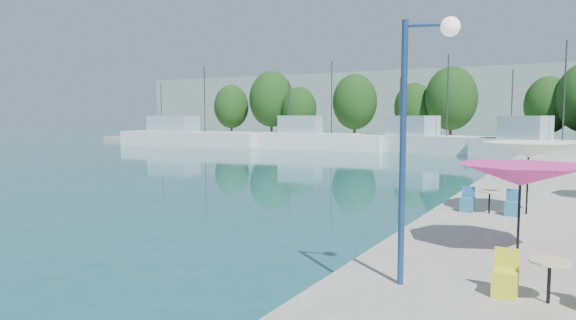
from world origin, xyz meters
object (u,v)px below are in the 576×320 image
Objects in this scene: street_lamp at (421,102)px; trawler_01 at (189,137)px; trawler_04 at (542,149)px; trawler_02 at (316,140)px; trawler_03 at (428,143)px; umbrella_white at (529,150)px; umbrella_pink at (520,175)px.

trawler_01 is at bearing 116.71° from street_lamp.
trawler_01 is at bearing -161.31° from trawler_04.
trawler_02 is at bearing -168.65° from trawler_04.
trawler_01 is 1.50× the size of trawler_04.
trawler_01 and trawler_04 have the same top height.
trawler_04 is at bearing -15.64° from trawler_02.
trawler_04 is at bearing -7.82° from trawler_03.
trawler_01 is 29.52m from trawler_03.
trawler_02 is at bearing -161.38° from trawler_03.
street_lamp reaches higher than umbrella_white.
trawler_03 is 41.35m from umbrella_pink.
trawler_02 is 0.93× the size of trawler_03.
trawler_03 is 11.76m from trawler_04.
trawler_04 reaches higher than street_lamp.
trawler_01 and trawler_03 have the same top height.
umbrella_pink is at bearing -65.46° from trawler_04.
trawler_03 reaches higher than umbrella_white.
trawler_02 is at bearing 126.13° from umbrella_white.
umbrella_white is (24.59, -33.68, 1.65)m from trawler_02.
trawler_01 is 40.19m from trawler_04.
trawler_03 is (12.63, 0.45, -0.00)m from trawler_02.
trawler_01 is at bearing -177.94° from trawler_02.
trawler_03 is 5.50× the size of umbrella_pink.
trawler_04 is at bearing 92.48° from umbrella_pink.
trawler_02 reaches higher than street_lamp.
umbrella_white is (-0.26, 5.36, 0.26)m from umbrella_pink.
trawler_02 and trawler_04 have the same top height.
street_lamp is (10.79, -42.93, 3.02)m from trawler_03.
umbrella_pink is 4.07m from street_lamp.
trawler_04 is 4.33× the size of umbrella_pink.
umbrella_pink is (24.84, -39.03, 1.39)m from trawler_02.
trawler_04 reaches higher than umbrella_pink.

